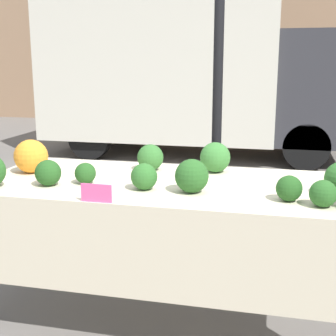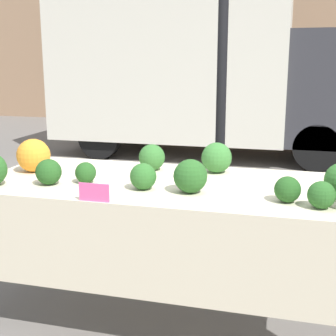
# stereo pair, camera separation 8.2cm
# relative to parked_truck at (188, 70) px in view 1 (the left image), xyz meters

# --- Properties ---
(ground_plane) EXTENTS (40.00, 40.00, 0.00)m
(ground_plane) POSITION_rel_parked_truck_xyz_m (0.84, -5.03, -1.35)
(ground_plane) COLOR slate
(building_facade) EXTENTS (16.00, 0.60, 4.94)m
(building_facade) POSITION_rel_parked_truck_xyz_m (0.84, 4.27, 1.13)
(building_facade) COLOR #9E7A5B
(building_facade) RESTS_ON ground_plane
(tent_pole) EXTENTS (0.07, 0.07, 2.64)m
(tent_pole) POSITION_rel_parked_truck_xyz_m (1.00, -4.17, -0.02)
(tent_pole) COLOR black
(tent_pole) RESTS_ON ground_plane
(parked_truck) EXTENTS (4.70, 1.96, 2.54)m
(parked_truck) POSITION_rel_parked_truck_xyz_m (0.00, 0.00, 0.00)
(parked_truck) COLOR silver
(parked_truck) RESTS_ON ground_plane
(market_table) EXTENTS (2.13, 0.94, 0.82)m
(market_table) POSITION_rel_parked_truck_xyz_m (0.84, -5.09, -0.61)
(market_table) COLOR beige
(market_table) RESTS_ON ground_plane
(orange_cauliflower) EXTENTS (0.20, 0.20, 0.20)m
(orange_cauliflower) POSITION_rel_parked_truck_xyz_m (-0.02, -4.99, -0.42)
(orange_cauliflower) COLOR orange
(orange_cauliflower) RESTS_ON market_table
(romanesco_head) EXTENTS (0.16, 0.16, 0.13)m
(romanesco_head) POSITION_rel_parked_truck_xyz_m (-0.12, -4.81, -0.46)
(romanesco_head) COLOR #93B238
(romanesco_head) RESTS_ON market_table
(broccoli_head_0) EXTENTS (0.14, 0.14, 0.14)m
(broccoli_head_0) POSITION_rel_parked_truck_xyz_m (0.75, -5.21, -0.45)
(broccoli_head_0) COLOR #2D6628
(broccoli_head_0) RESTS_ON market_table
(broccoli_head_1) EXTENTS (0.18, 0.18, 0.18)m
(broccoli_head_1) POSITION_rel_parked_truck_xyz_m (1.06, -4.73, -0.43)
(broccoli_head_1) COLOR #387533
(broccoli_head_1) RESTS_ON market_table
(broccoli_head_2) EXTENTS (0.14, 0.14, 0.14)m
(broccoli_head_2) POSITION_rel_parked_truck_xyz_m (0.22, -5.25, -0.45)
(broccoli_head_2) COLOR #23511E
(broccoli_head_2) RESTS_ON market_table
(broccoli_head_3) EXTENTS (0.13, 0.13, 0.13)m
(broccoli_head_3) POSITION_rel_parked_truck_xyz_m (1.49, -5.25, -0.46)
(broccoli_head_3) COLOR #23511E
(broccoli_head_3) RESTS_ON market_table
(broccoli_head_4) EXTENTS (0.16, 0.16, 0.16)m
(broccoli_head_4) POSITION_rel_parked_truck_xyz_m (0.66, -4.77, -0.44)
(broccoli_head_4) COLOR #336B2D
(broccoli_head_4) RESTS_ON market_table
(broccoli_head_5) EXTENTS (0.13, 0.13, 0.13)m
(broccoli_head_5) POSITION_rel_parked_truck_xyz_m (1.64, -5.32, -0.46)
(broccoli_head_5) COLOR #285B23
(broccoli_head_5) RESTS_ON market_table
(broccoli_head_6) EXTENTS (0.17, 0.17, 0.17)m
(broccoli_head_6) POSITION_rel_parked_truck_xyz_m (1.00, -5.21, -0.43)
(broccoli_head_6) COLOR #285B23
(broccoli_head_6) RESTS_ON market_table
(broccoli_head_8) EXTENTS (0.12, 0.12, 0.12)m
(broccoli_head_8) POSITION_rel_parked_truck_xyz_m (0.40, -5.16, -0.46)
(broccoli_head_8) COLOR #23511E
(broccoli_head_8) RESTS_ON market_table
(price_sign) EXTENTS (0.16, 0.01, 0.09)m
(price_sign) POSITION_rel_parked_truck_xyz_m (0.59, -5.48, -0.48)
(price_sign) COLOR #F45B9E
(price_sign) RESTS_ON market_table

